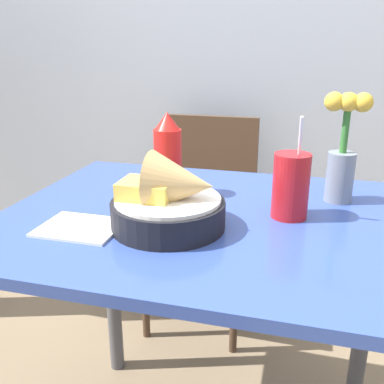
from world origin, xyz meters
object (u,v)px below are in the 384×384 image
object	(u,v)px
chair_far_window	(205,200)
ketchup_bottle	(168,156)
food_basket	(171,201)
drink_cup	(291,188)
flower_vase	(343,152)

from	to	relation	value
chair_far_window	ketchup_bottle	distance (m)	0.76
food_basket	drink_cup	size ratio (longest dim) A/B	1.04
ketchup_bottle	flower_vase	bearing A→B (deg)	8.67
ketchup_bottle	flower_vase	distance (m)	0.42
chair_far_window	ketchup_bottle	xyz separation A→B (m)	(0.06, -0.67, 0.36)
food_basket	ketchup_bottle	distance (m)	0.22
chair_far_window	flower_vase	xyz separation A→B (m)	(0.48, -0.60, 0.38)
food_basket	ketchup_bottle	bearing A→B (deg)	109.99
ketchup_bottle	flower_vase	world-z (taller)	flower_vase
chair_far_window	ketchup_bottle	size ratio (longest dim) A/B	4.06
drink_cup	flower_vase	bearing A→B (deg)	51.05
food_basket	ketchup_bottle	world-z (taller)	ketchup_bottle
ketchup_bottle	drink_cup	bearing A→B (deg)	-13.46
ketchup_bottle	flower_vase	xyz separation A→B (m)	(0.42, 0.06, 0.02)
flower_vase	ketchup_bottle	bearing A→B (deg)	-171.33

